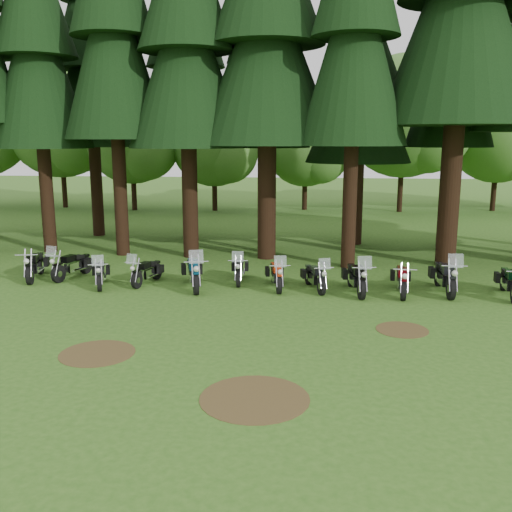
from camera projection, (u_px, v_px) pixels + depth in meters
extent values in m
plane|color=#31611A|center=(233.00, 330.00, 15.25)|extent=(120.00, 120.00, 0.00)
cylinder|color=black|center=(47.00, 190.00, 25.25)|extent=(0.58, 0.58, 5.53)
cone|color=black|center=(37.00, 65.00, 24.17)|extent=(4.32, 4.32, 6.91)
cylinder|color=black|center=(120.00, 186.00, 24.54)|extent=(0.58, 0.58, 5.99)
cone|color=black|center=(113.00, 46.00, 23.38)|extent=(4.32, 4.32, 7.49)
cylinder|color=black|center=(190.00, 192.00, 24.17)|extent=(0.66, 0.66, 5.57)
cone|color=black|center=(187.00, 61.00, 23.09)|extent=(4.95, 4.95, 6.96)
cylinder|color=black|center=(267.00, 191.00, 23.86)|extent=(0.77, 0.77, 5.70)
cone|color=black|center=(267.00, 55.00, 22.75)|extent=(5.81, 5.81, 7.12)
cylinder|color=black|center=(350.00, 195.00, 22.13)|extent=(0.55, 0.55, 5.71)
cone|color=black|center=(355.00, 47.00, 21.02)|extent=(4.15, 4.15, 7.14)
cylinder|color=black|center=(450.00, 183.00, 22.36)|extent=(0.80, 0.80, 6.62)
cone|color=black|center=(462.00, 11.00, 21.07)|extent=(5.98, 5.98, 8.27)
cylinder|color=black|center=(96.00, 183.00, 29.60)|extent=(0.60, 0.60, 5.53)
cone|color=black|center=(90.00, 77.00, 28.53)|extent=(4.52, 4.52, 6.91)
cone|color=black|center=(86.00, 7.00, 27.86)|extent=(3.62, 3.62, 5.83)
cylinder|color=black|center=(189.00, 183.00, 29.16)|extent=(0.65, 0.65, 5.55)
cone|color=black|center=(186.00, 75.00, 28.08)|extent=(4.85, 4.85, 6.94)
cone|color=black|center=(184.00, 4.00, 27.41)|extent=(3.88, 3.88, 5.86)
cylinder|color=black|center=(264.00, 186.00, 27.33)|extent=(0.58, 0.58, 5.52)
cone|color=black|center=(264.00, 71.00, 26.25)|extent=(4.35, 4.35, 6.90)
cylinder|color=black|center=(356.00, 195.00, 27.26)|extent=(0.66, 0.66, 4.70)
cone|color=black|center=(360.00, 98.00, 26.34)|extent=(4.94, 4.94, 5.87)
cone|color=black|center=(362.00, 35.00, 25.78)|extent=(3.95, 3.95, 4.96)
cylinder|color=black|center=(445.00, 188.00, 26.38)|extent=(0.53, 0.53, 5.56)
cone|color=black|center=(453.00, 67.00, 25.29)|extent=(3.94, 3.94, 6.95)
cylinder|color=black|center=(64.00, 185.00, 41.90)|extent=(0.36, 0.36, 3.29)
sphere|color=#396F23|center=(60.00, 124.00, 41.01)|extent=(7.69, 7.69, 7.69)
sphere|color=#396F23|center=(73.00, 135.00, 40.18)|extent=(5.49, 5.49, 5.49)
cylinder|color=black|center=(134.00, 190.00, 40.39)|extent=(0.36, 0.36, 2.80)
sphere|color=#396F23|center=(132.00, 137.00, 39.63)|extent=(6.53, 6.53, 6.53)
sphere|color=#396F23|center=(144.00, 146.00, 38.92)|extent=(4.67, 4.67, 4.67)
cylinder|color=black|center=(215.00, 192.00, 40.15)|extent=(0.36, 0.36, 2.55)
sphere|color=#396F23|center=(214.00, 143.00, 39.46)|extent=(5.95, 5.95, 5.95)
sphere|color=#396F23|center=(227.00, 152.00, 38.81)|extent=(4.25, 4.25, 4.25)
cylinder|color=black|center=(305.00, 192.00, 40.67)|extent=(0.36, 0.36, 2.47)
sphere|color=#396F23|center=(305.00, 145.00, 40.00)|extent=(5.76, 5.76, 5.76)
sphere|color=#396F23|center=(319.00, 154.00, 39.37)|extent=(4.12, 4.12, 4.12)
cylinder|color=black|center=(400.00, 186.00, 39.36)|extent=(0.36, 0.36, 3.52)
sphere|color=#396F23|center=(404.00, 117.00, 38.41)|extent=(8.21, 8.21, 8.21)
sphere|color=#396F23|center=(427.00, 129.00, 37.52)|extent=(5.87, 5.87, 5.87)
cylinder|color=black|center=(494.00, 190.00, 39.96)|extent=(0.36, 0.36, 2.94)
sphere|color=#396F23|center=(499.00, 133.00, 39.17)|extent=(6.86, 6.86, 6.86)
cylinder|color=#4C3D1E|center=(97.00, 353.00, 13.61)|extent=(1.80, 1.80, 0.01)
cylinder|color=#4C3D1E|center=(402.00, 330.00, 15.27)|extent=(1.40, 1.40, 0.01)
cylinder|color=#4C3D1E|center=(255.00, 398.00, 11.25)|extent=(2.20, 2.20, 0.01)
cylinder|color=black|center=(30.00, 275.00, 19.95)|extent=(0.31, 0.71, 0.69)
cylinder|color=black|center=(40.00, 265.00, 21.52)|extent=(0.31, 0.71, 0.69)
cube|color=silver|center=(35.00, 267.00, 20.77)|extent=(0.46, 0.78, 0.36)
cube|color=black|center=(33.00, 258.00, 20.46)|extent=(0.45, 0.64, 0.25)
cube|color=black|center=(36.00, 256.00, 20.93)|extent=(0.45, 0.64, 0.13)
cylinder|color=black|center=(58.00, 274.00, 20.20)|extent=(0.30, 0.65, 0.64)
cylinder|color=black|center=(86.00, 265.00, 21.57)|extent=(0.30, 0.65, 0.64)
cube|color=silver|center=(73.00, 267.00, 20.91)|extent=(0.45, 0.73, 0.33)
cube|color=black|center=(69.00, 259.00, 20.64)|extent=(0.42, 0.59, 0.23)
cube|color=black|center=(77.00, 257.00, 21.05)|extent=(0.42, 0.59, 0.12)
cube|color=silver|center=(51.00, 251.00, 19.76)|extent=(0.43, 0.23, 0.38)
cylinder|color=black|center=(99.00, 283.00, 19.06)|extent=(0.31, 0.61, 0.60)
cylinder|color=black|center=(102.00, 273.00, 20.42)|extent=(0.31, 0.61, 0.60)
cube|color=silver|center=(100.00, 275.00, 19.76)|extent=(0.44, 0.69, 0.31)
cube|color=black|center=(100.00, 267.00, 19.49)|extent=(0.42, 0.56, 0.22)
cube|color=black|center=(100.00, 265.00, 19.90)|extent=(0.42, 0.56, 0.11)
cube|color=silver|center=(98.00, 260.00, 18.63)|extent=(0.40, 0.23, 0.36)
cylinder|color=black|center=(137.00, 280.00, 19.42)|extent=(0.26, 0.60, 0.59)
cylinder|color=black|center=(157.00, 271.00, 20.69)|extent=(0.26, 0.60, 0.59)
cube|color=silver|center=(148.00, 273.00, 20.08)|extent=(0.39, 0.66, 0.30)
cube|color=black|center=(144.00, 265.00, 19.82)|extent=(0.37, 0.54, 0.21)
cube|color=black|center=(150.00, 264.00, 20.21)|extent=(0.37, 0.54, 0.11)
cube|color=silver|center=(132.00, 259.00, 19.01)|extent=(0.39, 0.20, 0.35)
cylinder|color=black|center=(196.00, 284.00, 18.64)|extent=(0.36, 0.74, 0.73)
cylinder|color=black|center=(191.00, 272.00, 20.28)|extent=(0.36, 0.74, 0.73)
cube|color=silver|center=(193.00, 275.00, 19.49)|extent=(0.52, 0.83, 0.37)
cube|color=navy|center=(194.00, 265.00, 19.17)|extent=(0.49, 0.68, 0.26)
cube|color=black|center=(192.00, 263.00, 19.66)|extent=(0.49, 0.68, 0.13)
cube|color=silver|center=(196.00, 257.00, 18.12)|extent=(0.48, 0.27, 0.43)
cylinder|color=black|center=(238.00, 278.00, 19.59)|extent=(0.18, 0.62, 0.61)
cylinder|color=black|center=(240.00, 269.00, 21.00)|extent=(0.18, 0.62, 0.61)
cube|color=silver|center=(239.00, 271.00, 20.33)|extent=(0.31, 0.67, 0.32)
cube|color=black|center=(239.00, 263.00, 20.05)|extent=(0.32, 0.53, 0.22)
cube|color=black|center=(240.00, 262.00, 20.47)|extent=(0.32, 0.53, 0.11)
cube|color=silver|center=(238.00, 257.00, 19.15)|extent=(0.40, 0.15, 0.37)
cylinder|color=black|center=(279.00, 285.00, 18.74)|extent=(0.25, 0.64, 0.63)
cylinder|color=black|center=(274.00, 274.00, 20.18)|extent=(0.25, 0.64, 0.63)
cube|color=silver|center=(276.00, 276.00, 19.49)|extent=(0.39, 0.70, 0.32)
cube|color=red|center=(277.00, 268.00, 19.21)|extent=(0.38, 0.57, 0.23)
cube|color=black|center=(275.00, 266.00, 19.64)|extent=(0.38, 0.57, 0.11)
cube|color=silver|center=(280.00, 261.00, 18.29)|extent=(0.41, 0.19, 0.38)
cylinder|color=black|center=(321.00, 286.00, 18.59)|extent=(0.31, 0.61, 0.60)
cylinder|color=black|center=(309.00, 276.00, 19.94)|extent=(0.31, 0.61, 0.60)
cube|color=silver|center=(314.00, 278.00, 19.30)|extent=(0.44, 0.68, 0.31)
cube|color=black|center=(317.00, 270.00, 19.03)|extent=(0.41, 0.56, 0.22)
cube|color=black|center=(313.00, 269.00, 19.44)|extent=(0.41, 0.56, 0.11)
cube|color=silver|center=(325.00, 264.00, 18.17)|extent=(0.40, 0.23, 0.36)
cylinder|color=black|center=(361.00, 289.00, 18.08)|extent=(0.24, 0.70, 0.69)
cylinder|color=black|center=(351.00, 277.00, 19.66)|extent=(0.24, 0.70, 0.69)
cube|color=silver|center=(356.00, 280.00, 18.90)|extent=(0.39, 0.76, 0.35)
cube|color=black|center=(358.00, 270.00, 18.59)|extent=(0.39, 0.61, 0.25)
cube|color=black|center=(355.00, 268.00, 19.07)|extent=(0.39, 0.61, 0.12)
cube|color=silver|center=(365.00, 263.00, 17.59)|extent=(0.45, 0.19, 0.41)
cylinder|color=black|center=(403.00, 290.00, 17.98)|extent=(0.18, 0.67, 0.66)
cylinder|color=black|center=(400.00, 279.00, 19.48)|extent=(0.18, 0.67, 0.66)
cube|color=silver|center=(402.00, 281.00, 18.76)|extent=(0.33, 0.72, 0.34)
cube|color=#5A050D|center=(403.00, 272.00, 18.46)|extent=(0.34, 0.57, 0.24)
cube|color=black|center=(402.00, 270.00, 18.91)|extent=(0.34, 0.57, 0.12)
cylinder|color=black|center=(451.00, 289.00, 18.05)|extent=(0.17, 0.73, 0.73)
cylinder|color=black|center=(439.00, 276.00, 19.71)|extent=(0.17, 0.73, 0.73)
cube|color=silver|center=(444.00, 279.00, 18.92)|extent=(0.32, 0.78, 0.37)
cube|color=black|center=(447.00, 269.00, 18.59)|extent=(0.34, 0.61, 0.26)
cube|color=black|center=(443.00, 267.00, 19.09)|extent=(0.34, 0.61, 0.13)
cube|color=silver|center=(456.00, 261.00, 17.53)|extent=(0.46, 0.15, 0.43)
cylinder|color=black|center=(504.00, 281.00, 19.15)|extent=(0.20, 0.68, 0.67)
cube|color=silver|center=(509.00, 284.00, 18.43)|extent=(0.35, 0.73, 0.34)
cube|color=black|center=(512.00, 274.00, 18.13)|extent=(0.35, 0.58, 0.24)
cube|color=black|center=(508.00, 272.00, 18.58)|extent=(0.35, 0.58, 0.12)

